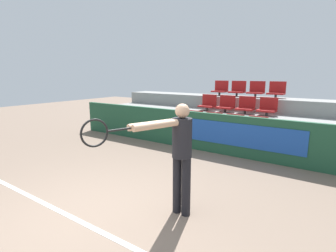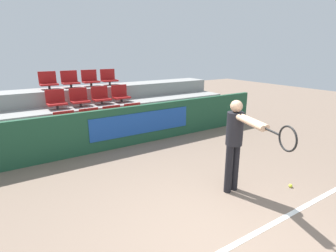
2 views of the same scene
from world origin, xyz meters
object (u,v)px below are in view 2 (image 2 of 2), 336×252
object	(u,v)px
stadium_chair_4	(56,101)
tennis_player	(237,139)
stadium_chair_5	(79,98)
stadium_chair_9	(70,80)
stadium_chair_0	(66,123)
stadium_chair_6	(101,96)
stadium_chair_2	(113,117)
stadium_chair_8	(48,82)
stadium_chair_3	(134,114)
tennis_ball	(290,186)
stadium_chair_10	(90,79)
stadium_chair_1	(91,120)
stadium_chair_7	(120,95)
stadium_chair_11	(109,78)

from	to	relation	value
stadium_chair_4	tennis_player	size ratio (longest dim) A/B	0.32
stadium_chair_4	tennis_player	xyz separation A→B (m)	(1.91, -4.80, -0.08)
stadium_chair_5	stadium_chair_9	size ratio (longest dim) A/B	1.00
stadium_chair_0	stadium_chair_6	xyz separation A→B (m)	(1.26, 0.94, 0.43)
stadium_chair_2	stadium_chair_8	size ratio (longest dim) A/B	1.00
stadium_chair_2	stadium_chair_3	size ratio (longest dim) A/B	1.00
tennis_ball	stadium_chair_2	bearing A→B (deg)	111.36
stadium_chair_6	stadium_chair_9	world-z (taller)	stadium_chair_9
stadium_chair_8	stadium_chair_10	size ratio (longest dim) A/B	1.00
stadium_chair_2	tennis_player	xyz separation A→B (m)	(0.65, -3.86, 0.35)
tennis_ball	stadium_chair_6	bearing A→B (deg)	107.78
stadium_chair_10	stadium_chair_4	bearing A→B (deg)	-143.16
stadium_chair_8	stadium_chair_1	bearing A→B (deg)	-71.55
stadium_chair_7	stadium_chair_9	bearing A→B (deg)	143.16
stadium_chair_2	stadium_chair_5	xyz separation A→B (m)	(-0.63, 0.94, 0.43)
stadium_chair_2	stadium_chair_0	bearing A→B (deg)	180.00
stadium_chair_1	stadium_chair_3	distance (m)	1.26
stadium_chair_10	stadium_chair_11	xyz separation A→B (m)	(0.63, 0.00, 0.00)
stadium_chair_4	stadium_chair_11	world-z (taller)	stadium_chair_11
stadium_chair_4	stadium_chair_8	size ratio (longest dim) A/B	1.00
stadium_chair_3	tennis_ball	bearing A→B (deg)	-76.26
stadium_chair_3	stadium_chair_6	bearing A→B (deg)	123.72
stadium_chair_4	tennis_player	distance (m)	5.17
stadium_chair_7	stadium_chair_11	world-z (taller)	stadium_chair_11
stadium_chair_2	stadium_chair_9	world-z (taller)	stadium_chair_9
stadium_chair_1	stadium_chair_0	bearing A→B (deg)	180.00
stadium_chair_9	stadium_chair_10	distance (m)	0.63
stadium_chair_3	stadium_chair_8	world-z (taller)	stadium_chair_8
stadium_chair_7	tennis_ball	world-z (taller)	stadium_chair_7
stadium_chair_8	tennis_player	distance (m)	6.08
stadium_chair_4	stadium_chair_11	xyz separation A→B (m)	(1.89, 0.94, 0.43)
stadium_chair_5	tennis_ball	bearing A→B (deg)	-66.22
stadium_chair_4	stadium_chair_7	world-z (taller)	same
stadium_chair_4	stadium_chair_8	xyz separation A→B (m)	(0.00, 0.94, 0.43)
stadium_chair_10	stadium_chair_7	bearing A→B (deg)	-56.28
stadium_chair_3	stadium_chair_4	xyz separation A→B (m)	(-1.89, 0.94, 0.43)
tennis_player	tennis_ball	world-z (taller)	tennis_player
stadium_chair_1	tennis_player	size ratio (longest dim) A/B	0.32
stadium_chair_1	stadium_chair_4	world-z (taller)	stadium_chair_4
stadium_chair_9	stadium_chair_10	world-z (taller)	same
stadium_chair_7	stadium_chair_4	bearing A→B (deg)	180.00
stadium_chair_11	tennis_player	size ratio (longest dim) A/B	0.32
stadium_chair_2	stadium_chair_11	distance (m)	2.16
stadium_chair_9	stadium_chair_0	bearing A→B (deg)	-108.45
stadium_chair_0	stadium_chair_7	world-z (taller)	stadium_chair_7
stadium_chair_6	stadium_chair_0	bearing A→B (deg)	-143.16
stadium_chair_3	stadium_chair_5	bearing A→B (deg)	143.16
stadium_chair_5	stadium_chair_6	size ratio (longest dim) A/B	1.00
stadium_chair_0	stadium_chair_10	bearing A→B (deg)	56.28
stadium_chair_9	stadium_chair_11	size ratio (longest dim) A/B	1.00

